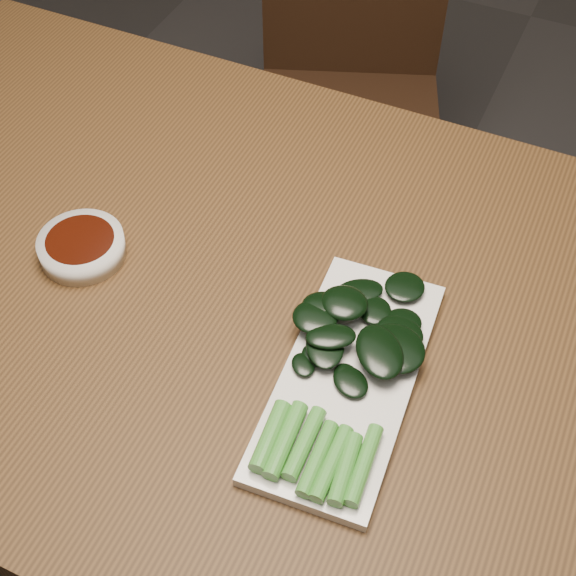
{
  "coord_description": "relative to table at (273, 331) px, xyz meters",
  "views": [
    {
      "loc": [
        0.27,
        -0.54,
        1.49
      ],
      "look_at": [
        0.02,
        0.01,
        0.76
      ],
      "focal_mm": 50.0,
      "sensor_mm": 36.0,
      "label": 1
    }
  ],
  "objects": [
    {
      "name": "table",
      "position": [
        0.0,
        0.0,
        0.0
      ],
      "size": [
        1.4,
        0.8,
        0.75
      ],
      "color": "#452B13",
      "rests_on": "ground"
    },
    {
      "name": "sauce_bowl",
      "position": [
        -0.24,
        -0.04,
        0.09
      ],
      "size": [
        0.11,
        0.11,
        0.03
      ],
      "color": "silver",
      "rests_on": "table"
    },
    {
      "name": "ground",
      "position": [
        0.0,
        0.0,
        -0.68
      ],
      "size": [
        6.0,
        6.0,
        0.0
      ],
      "primitive_type": "plane",
      "color": "#2A2727",
      "rests_on": "ground"
    },
    {
      "name": "gai_lan",
      "position": [
        0.13,
        -0.07,
        0.1
      ],
      "size": [
        0.17,
        0.32,
        0.03
      ],
      "color": "#449132",
      "rests_on": "serving_plate"
    },
    {
      "name": "chair_far",
      "position": [
        -0.19,
        0.77,
        -0.19
      ],
      "size": [
        0.48,
        0.48,
        0.89
      ],
      "rotation": [
        0.0,
        0.0,
        0.37
      ],
      "color": "black",
      "rests_on": "ground"
    },
    {
      "name": "serving_plate",
      "position": [
        0.13,
        -0.08,
        0.08
      ],
      "size": [
        0.16,
        0.32,
        0.01
      ],
      "rotation": [
        0.0,
        0.0,
        0.07
      ],
      "color": "silver",
      "rests_on": "table"
    }
  ]
}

